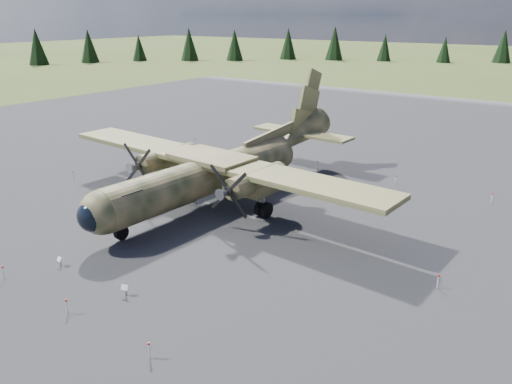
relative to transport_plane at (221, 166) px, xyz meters
The scene contains 7 objects.
ground 5.27m from the transport_plane, 61.46° to the right, with size 500.00×500.00×0.00m, color #4C5A28.
apron 7.13m from the transport_plane, 71.22° to the left, with size 120.00×120.00×0.04m, color #57565B.
transport_plane is the anchor object (origin of this frame).
info_placard_left 14.76m from the transport_plane, 92.81° to the right, with size 0.41×0.20×0.62m.
info_placard_right 15.53m from the transport_plane, 70.58° to the right, with size 0.44×0.27×0.65m.
barrier_fence 4.89m from the transport_plane, 67.44° to the right, with size 33.12×29.62×0.85m.
treeline 12.97m from the transport_plane, behind, with size 305.83×304.50×10.94m.
Camera 1 is at (22.48, -25.62, 14.36)m, focal length 35.00 mm.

